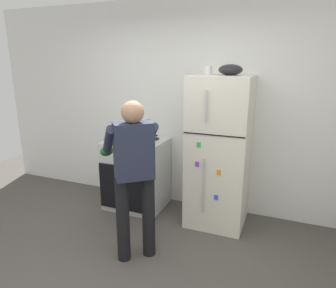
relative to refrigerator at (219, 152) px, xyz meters
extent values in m
cube|color=white|center=(-0.54, 0.38, 0.46)|extent=(6.00, 0.10, 2.70)
cube|color=silver|center=(0.00, 0.00, 0.00)|extent=(0.68, 0.68, 1.79)
cube|color=black|center=(0.00, -0.34, 0.29)|extent=(0.67, 0.01, 0.01)
cylinder|color=#B7B7BC|center=(-0.08, -0.36, -0.30)|extent=(0.02, 0.02, 0.65)
cylinder|color=#B7B7BC|center=(-0.08, -0.36, 0.59)|extent=(0.02, 0.02, 0.33)
cube|color=green|center=(-0.16, -0.35, 0.16)|extent=(0.04, 0.01, 0.06)
cube|color=orange|center=(0.08, -0.35, -0.12)|extent=(0.04, 0.01, 0.06)
cube|color=blue|center=(0.06, -0.35, -0.42)|extent=(0.04, 0.01, 0.06)
cube|color=purple|center=(-0.17, -0.35, -0.06)|extent=(0.04, 0.01, 0.06)
cube|color=silver|center=(-1.12, 0.00, -0.43)|extent=(0.76, 0.64, 0.93)
cube|color=black|center=(-1.12, -0.32, -0.50)|extent=(0.53, 0.01, 0.33)
cylinder|color=black|center=(-1.30, -0.14, 0.04)|extent=(0.17, 0.17, 0.01)
cylinder|color=black|center=(-0.93, -0.14, 0.04)|extent=(0.17, 0.17, 0.01)
cylinder|color=black|center=(-1.30, 0.14, 0.04)|extent=(0.17, 0.17, 0.01)
cylinder|color=black|center=(-0.93, 0.14, 0.04)|extent=(0.17, 0.17, 0.01)
cylinder|color=silver|center=(-1.38, -0.33, -0.02)|extent=(0.04, 0.03, 0.04)
cylinder|color=silver|center=(-1.21, -0.33, -0.02)|extent=(0.04, 0.03, 0.04)
cylinder|color=silver|center=(-1.03, -0.33, -0.02)|extent=(0.04, 0.03, 0.04)
cylinder|color=silver|center=(-0.86, -0.33, -0.02)|extent=(0.04, 0.03, 0.04)
cube|color=black|center=(-1.12, -0.33, -0.52)|extent=(0.72, 0.03, 0.60)
cylinder|color=black|center=(-0.69, -1.12, -0.46)|extent=(0.13, 0.13, 0.86)
cylinder|color=black|center=(-0.49, -0.95, -0.46)|extent=(0.13, 0.13, 0.86)
cube|color=#23283D|center=(-0.59, -1.03, 0.24)|extent=(0.40, 0.38, 0.54)
sphere|color=#A37556|center=(-0.59, -1.03, 0.60)|extent=(0.21, 0.21, 0.21)
sphere|color=#292929|center=(-0.59, -1.03, 0.56)|extent=(0.15, 0.15, 0.15)
cylinder|color=#23283D|center=(-0.88, -0.99, 0.29)|extent=(0.39, 0.44, 0.40)
cylinder|color=#23283D|center=(-0.58, -0.73, 0.29)|extent=(0.39, 0.44, 0.40)
ellipsoid|color=#1E5123|center=(-1.03, -0.81, 0.12)|extent=(0.12, 0.18, 0.10)
ellipsoid|color=#1E5123|center=(-0.72, -0.56, 0.12)|extent=(0.12, 0.18, 0.10)
cylinder|color=#236638|center=(-0.96, -0.05, 0.10)|extent=(0.24, 0.24, 0.11)
cube|color=black|center=(-1.10, -0.05, 0.14)|extent=(0.05, 0.03, 0.02)
cube|color=black|center=(-0.81, -0.05, 0.14)|extent=(0.05, 0.03, 0.02)
cylinder|color=silver|center=(-0.18, 0.05, 0.94)|extent=(0.08, 0.08, 0.10)
torus|color=silver|center=(-0.14, 0.05, 0.95)|extent=(0.06, 0.01, 0.06)
cylinder|color=brown|center=(-1.42, 0.20, 0.12)|extent=(0.05, 0.05, 0.16)
ellipsoid|color=black|center=(0.08, 0.00, 0.95)|extent=(0.26, 0.26, 0.12)
camera|label=1|loc=(0.73, -3.44, 1.05)|focal=32.60mm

